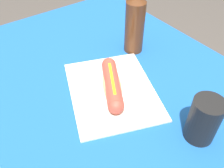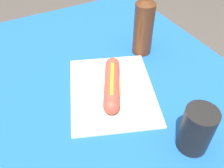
% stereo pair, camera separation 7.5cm
% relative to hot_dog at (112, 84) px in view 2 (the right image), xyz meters
% --- Properties ---
extents(dining_table, '(1.18, 0.86, 0.77)m').
position_rel_hot_dog_xyz_m(dining_table, '(0.02, -0.01, -0.17)').
color(dining_table, brown).
rests_on(dining_table, ground).
extents(paper_wrapper, '(0.40, 0.36, 0.01)m').
position_rel_hot_dog_xyz_m(paper_wrapper, '(-0.00, 0.00, -0.03)').
color(paper_wrapper, silver).
rests_on(paper_wrapper, dining_table).
extents(hot_dog, '(0.21, 0.14, 0.05)m').
position_rel_hot_dog_xyz_m(hot_dog, '(0.00, 0.00, 0.00)').
color(hot_dog, '#E5BC75').
rests_on(hot_dog, paper_wrapper).
extents(soda_bottle, '(0.07, 0.07, 0.26)m').
position_rel_hot_dog_xyz_m(soda_bottle, '(0.14, -0.20, 0.08)').
color(soda_bottle, '#4C2814').
rests_on(soda_bottle, dining_table).
extents(drinking_cup, '(0.08, 0.08, 0.13)m').
position_rel_hot_dog_xyz_m(drinking_cup, '(-0.27, -0.09, 0.03)').
color(drinking_cup, black).
rests_on(drinking_cup, dining_table).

